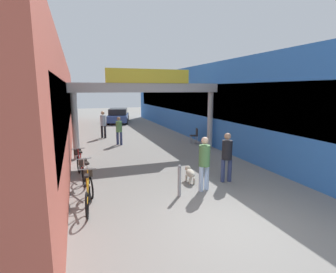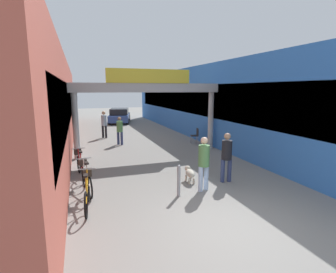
# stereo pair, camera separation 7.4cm
# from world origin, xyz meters

# --- Properties ---
(ground_plane) EXTENTS (80.00, 80.00, 0.00)m
(ground_plane) POSITION_xyz_m (0.00, 0.00, 0.00)
(ground_plane) COLOR gray
(storefront_left) EXTENTS (3.00, 26.00, 4.47)m
(storefront_left) POSITION_xyz_m (-5.09, 11.00, 2.23)
(storefront_left) COLOR #B25142
(storefront_left) RESTS_ON ground_plane
(storefront_right) EXTENTS (3.00, 26.00, 4.47)m
(storefront_right) POSITION_xyz_m (5.09, 11.00, 2.23)
(storefront_right) COLOR blue
(storefront_right) RESTS_ON ground_plane
(arcade_sign_gateway) EXTENTS (7.40, 0.47, 4.01)m
(arcade_sign_gateway) POSITION_xyz_m (0.00, 7.39, 2.85)
(arcade_sign_gateway) COLOR #B2B2B2
(arcade_sign_gateway) RESTS_ON ground_plane
(pedestrian_with_dog) EXTENTS (0.43, 0.43, 1.68)m
(pedestrian_with_dog) POSITION_xyz_m (0.32, 2.13, 0.96)
(pedestrian_with_dog) COLOR #A5BFE0
(pedestrian_with_dog) RESTS_ON ground_plane
(pedestrian_companion) EXTENTS (0.40, 0.39, 1.67)m
(pedestrian_companion) POSITION_xyz_m (1.39, 2.58, 0.96)
(pedestrian_companion) COLOR navy
(pedestrian_companion) RESTS_ON ground_plane
(pedestrian_carrying_crate) EXTENTS (0.48, 0.48, 1.58)m
(pedestrian_carrying_crate) POSITION_xyz_m (-1.07, 9.79, 0.89)
(pedestrian_carrying_crate) COLOR navy
(pedestrian_carrying_crate) RESTS_ON ground_plane
(pedestrian_elderly_walking) EXTENTS (0.48, 0.48, 1.72)m
(pedestrian_elderly_walking) POSITION_xyz_m (-1.70, 12.20, 0.99)
(pedestrian_elderly_walking) COLOR black
(pedestrian_elderly_walking) RESTS_ON ground_plane
(dog_on_leash) EXTENTS (0.32, 0.68, 0.49)m
(dog_on_leash) POSITION_xyz_m (0.23, 2.99, 0.31)
(dog_on_leash) COLOR beige
(dog_on_leash) RESTS_ON ground_plane
(bicycle_orange_nearest) EXTENTS (0.46, 1.69, 0.98)m
(bicycle_orange_nearest) POSITION_xyz_m (-3.10, 2.05, 0.44)
(bicycle_orange_nearest) COLOR black
(bicycle_orange_nearest) RESTS_ON ground_plane
(bicycle_silver_second) EXTENTS (0.46, 1.68, 0.98)m
(bicycle_silver_second) POSITION_xyz_m (-3.09, 3.22, 0.44)
(bicycle_silver_second) COLOR black
(bicycle_silver_second) RESTS_ON ground_plane
(bicycle_red_third) EXTENTS (0.46, 1.68, 0.98)m
(bicycle_red_third) POSITION_xyz_m (-3.24, 4.75, 0.44)
(bicycle_red_third) COLOR black
(bicycle_red_third) RESTS_ON ground_plane
(bollard_post_metal) EXTENTS (0.10, 0.10, 0.95)m
(bollard_post_metal) POSITION_xyz_m (-0.55, 1.97, 0.48)
(bollard_post_metal) COLOR gray
(bollard_post_metal) RESTS_ON ground_plane
(cafe_chair_black_nearer) EXTENTS (0.48, 0.48, 0.89)m
(cafe_chair_black_nearer) POSITION_xyz_m (3.09, 8.67, 0.54)
(cafe_chair_black_nearer) COLOR gray
(cafe_chair_black_nearer) RESTS_ON ground_plane
(parked_car_blue) EXTENTS (2.62, 4.29, 1.33)m
(parked_car_blue) POSITION_xyz_m (0.42, 19.79, 0.64)
(parked_car_blue) COLOR #2D478C
(parked_car_blue) RESTS_ON ground_plane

